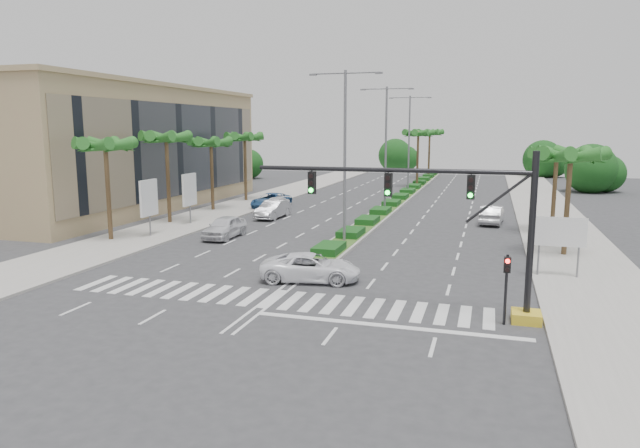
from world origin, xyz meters
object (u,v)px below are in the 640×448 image
object	(u,v)px
car_parked_b	(273,209)
car_crossing	(311,267)
car_parked_a	(225,227)
car_parked_d	(275,204)
car_parked_c	(271,201)
car_right	(492,215)

from	to	relation	value
car_parked_b	car_crossing	size ratio (longest dim) A/B	0.92
car_parked_a	car_parked_d	xyz separation A→B (m)	(-1.51, 14.29, -0.16)
car_parked_c	car_right	world-z (taller)	car_right
car_parked_c	car_right	size ratio (longest dim) A/B	1.12
car_crossing	car_parked_c	bearing A→B (deg)	16.21
car_parked_a	car_parked_d	bearing A→B (deg)	95.56
car_parked_d	car_right	world-z (taller)	car_right
car_parked_b	car_crossing	xyz separation A→B (m)	(9.88, -19.70, -0.07)
car_parked_c	car_parked_d	distance (m)	2.32
car_parked_b	car_parked_c	world-z (taller)	car_parked_b
car_right	car_parked_a	bearing A→B (deg)	38.15
car_crossing	car_right	world-z (taller)	car_right
car_parked_c	car_crossing	size ratio (longest dim) A/B	1.02
car_parked_b	car_crossing	distance (m)	22.04
car_parked_a	car_right	size ratio (longest dim) A/B	0.99
car_parked_c	car_parked_b	bearing A→B (deg)	-60.17
car_parked_a	car_right	distance (m)	22.81
car_parked_b	car_right	bearing A→B (deg)	10.22
car_crossing	car_right	bearing A→B (deg)	-32.28
car_parked_a	car_parked_d	world-z (taller)	car_parked_a
car_crossing	car_parked_d	bearing A→B (deg)	15.77
car_parked_c	car_right	distance (m)	22.19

